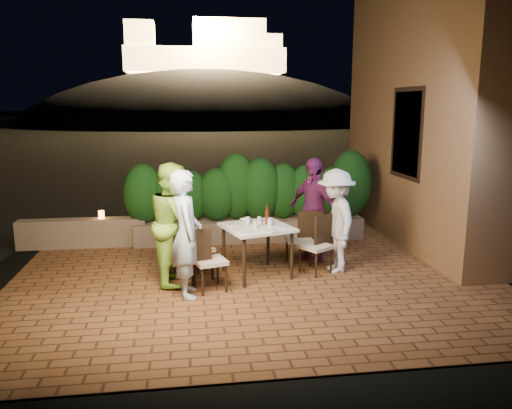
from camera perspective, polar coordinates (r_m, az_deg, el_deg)
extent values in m
plane|color=black|center=(7.13, 0.17, -9.18)|extent=(400.00, 400.00, 0.00)
cube|color=brown|center=(7.62, -0.38, -8.26)|extent=(7.00, 6.00, 0.15)
cube|color=olive|center=(9.75, 20.16, 10.77)|extent=(1.60, 5.00, 5.00)
cube|color=black|center=(8.97, 17.01, 7.77)|extent=(0.08, 1.00, 1.40)
cube|color=black|center=(8.96, 16.96, 7.78)|extent=(0.06, 1.15, 1.55)
cube|color=#77624B|center=(9.27, -0.67, -2.90)|extent=(4.20, 0.55, 0.40)
cube|color=#77624B|center=(9.37, -19.21, -3.09)|extent=(2.20, 0.30, 0.50)
ellipsoid|color=black|center=(66.99, -5.61, 5.72)|extent=(52.00, 40.00, 22.00)
cylinder|color=white|center=(6.89, -1.32, -3.16)|extent=(0.21, 0.21, 0.01)
cylinder|color=white|center=(7.33, -2.83, -2.29)|extent=(0.19, 0.19, 0.01)
cylinder|color=white|center=(7.19, 3.03, -2.55)|extent=(0.19, 0.19, 0.01)
cylinder|color=white|center=(7.56, 1.31, -1.86)|extent=(0.19, 0.19, 0.01)
cylinder|color=white|center=(7.25, 0.33, -2.42)|extent=(0.23, 0.23, 0.01)
cylinder|color=white|center=(6.97, 1.67, -2.99)|extent=(0.24, 0.24, 0.01)
cylinder|color=silver|center=(7.08, -0.08, -2.34)|extent=(0.06, 0.06, 0.11)
cylinder|color=silver|center=(7.33, -0.96, -1.86)|extent=(0.07, 0.07, 0.11)
cylinder|color=silver|center=(7.23, 1.58, -2.04)|extent=(0.07, 0.07, 0.12)
cylinder|color=silver|center=(7.42, 0.38, -1.76)|extent=(0.06, 0.06, 0.10)
imported|color=white|center=(7.52, -1.19, -1.81)|extent=(0.20, 0.20, 0.04)
imported|color=silver|center=(6.53, -7.98, -3.35)|extent=(0.46, 0.65, 1.67)
imported|color=#9BD542|center=(7.05, -9.39, -2.14)|extent=(0.69, 0.86, 1.71)
imported|color=silver|center=(7.54, 9.09, -1.86)|extent=(0.60, 1.02, 1.56)
imported|color=#66225A|center=(8.03, 6.53, -0.57)|extent=(0.86, 1.05, 1.67)
cylinder|color=orange|center=(9.23, -17.26, -1.12)|extent=(0.10, 0.10, 0.14)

